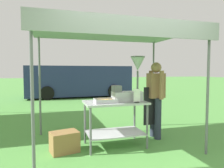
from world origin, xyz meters
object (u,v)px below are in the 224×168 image
at_px(donut_cart, 115,114).
at_px(vendor, 155,96).
at_px(van_navy, 80,81).
at_px(stall_canopy, 114,34).
at_px(supply_crate, 65,142).
at_px(donut_fryer, 130,83).
at_px(menu_sign, 137,97).
at_px(donut_tray, 105,101).

height_order(donut_cart, vendor, vendor).
bearing_deg(van_navy, stall_canopy, -92.84).
bearing_deg(donut_cart, stall_canopy, 90.00).
xyz_separation_m(stall_canopy, supply_crate, (-0.94, -0.13, -1.95)).
xyz_separation_m(donut_fryer, menu_sign, (0.03, -0.26, -0.23)).
bearing_deg(donut_tray, donut_cart, 20.83).
bearing_deg(van_navy, donut_tray, -94.27).
height_order(vendor, supply_crate, vendor).
bearing_deg(vendor, supply_crate, -172.55).
relative_size(menu_sign, vendor, 0.16).
bearing_deg(donut_cart, supply_crate, -178.30).
distance_m(donut_fryer, vendor, 0.75).
xyz_separation_m(donut_tray, vendor, (1.18, 0.30, 0.02)).
bearing_deg(van_navy, vendor, -85.57).
bearing_deg(donut_fryer, stall_canopy, 164.95).
distance_m(donut_fryer, supply_crate, 1.61).
height_order(donut_tray, vendor, vendor).
relative_size(donut_tray, menu_sign, 1.58).
xyz_separation_m(stall_canopy, donut_fryer, (0.31, -0.08, -0.94)).
bearing_deg(vendor, donut_cart, -167.11).
bearing_deg(menu_sign, van_navy, 89.71).
height_order(donut_tray, donut_fryer, donut_fryer).
distance_m(stall_canopy, donut_cart, 1.51).
distance_m(donut_tray, donut_fryer, 0.61).
xyz_separation_m(stall_canopy, donut_tray, (-0.21, -0.18, -1.25)).
height_order(donut_cart, supply_crate, donut_cart).
relative_size(menu_sign, supply_crate, 0.47).
height_order(stall_canopy, donut_tray, stall_canopy).
distance_m(menu_sign, supply_crate, 1.52).
bearing_deg(donut_tray, donut_fryer, 10.13).
xyz_separation_m(stall_canopy, donut_cart, (0.00, -0.10, -1.50)).
xyz_separation_m(donut_cart, donut_tray, (-0.21, -0.08, 0.26)).
bearing_deg(donut_cart, vendor, 12.89).
distance_m(donut_fryer, menu_sign, 0.35).
bearing_deg(supply_crate, donut_tray, -3.97).
xyz_separation_m(donut_cart, donut_fryer, (0.31, 0.01, 0.57)).
bearing_deg(donut_fryer, donut_tray, -169.87).
relative_size(vendor, van_navy, 0.29).
bearing_deg(menu_sign, vendor, 36.38).
xyz_separation_m(menu_sign, vendor, (0.63, 0.46, -0.06)).
bearing_deg(donut_cart, donut_fryer, 2.58).
bearing_deg(supply_crate, donut_fryer, 1.92).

